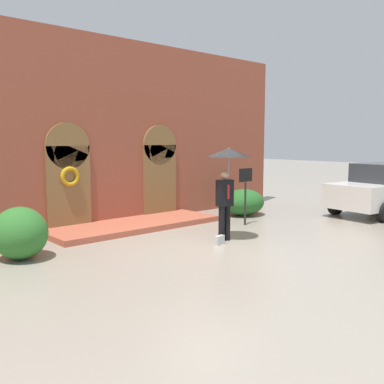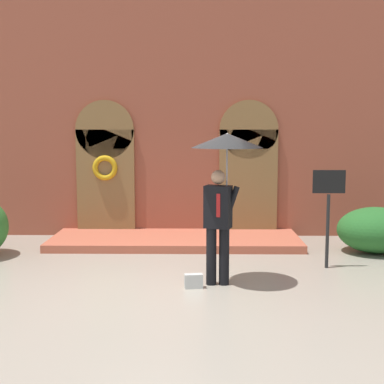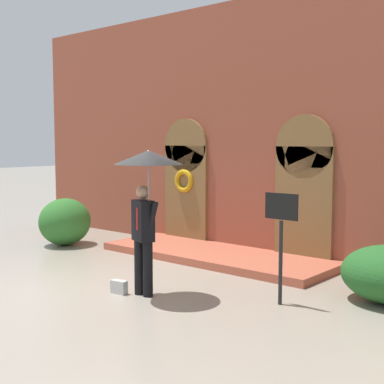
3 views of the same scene
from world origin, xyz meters
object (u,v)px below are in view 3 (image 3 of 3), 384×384
handbag (119,287)px  sign_post (281,230)px  shrub_left (65,222)px  person_with_umbrella (147,179)px

handbag → sign_post: size_ratio=0.16×
sign_post → shrub_left: bearing=173.6°
person_with_umbrella → handbag: bearing=-157.1°
person_with_umbrella → handbag: (-0.47, -0.20, -1.80)m
sign_post → shrub_left: (-6.46, 0.72, -0.60)m
sign_post → shrub_left: size_ratio=1.34×
sign_post → shrub_left: sign_post is taller
handbag → sign_post: sign_post is taller
person_with_umbrella → handbag: person_with_umbrella is taller
handbag → shrub_left: size_ratio=0.22×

